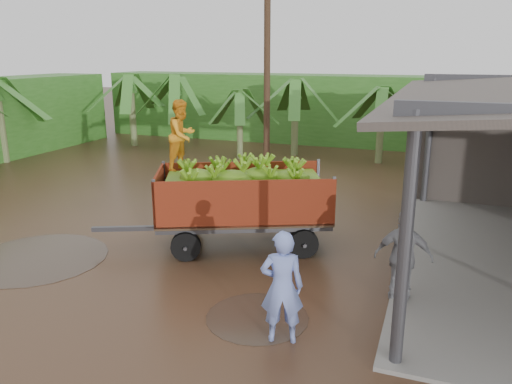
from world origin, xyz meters
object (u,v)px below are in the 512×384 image
(man_blue, at_px, (282,287))
(man_grey, at_px, (403,257))
(utility_pole, at_px, (267,73))
(banana_trailer, at_px, (241,196))

(man_blue, xyz_separation_m, man_grey, (1.78, 2.14, -0.05))
(man_blue, height_order, utility_pole, utility_pole)
(man_blue, distance_m, utility_pole, 11.94)
(banana_trailer, distance_m, man_grey, 4.41)
(banana_trailer, distance_m, man_blue, 4.46)
(man_blue, bearing_deg, banana_trailer, -77.83)
(utility_pole, bearing_deg, man_blue, -69.46)
(man_blue, distance_m, man_grey, 2.78)
(banana_trailer, bearing_deg, man_blue, -83.42)
(man_grey, bearing_deg, utility_pole, -60.78)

